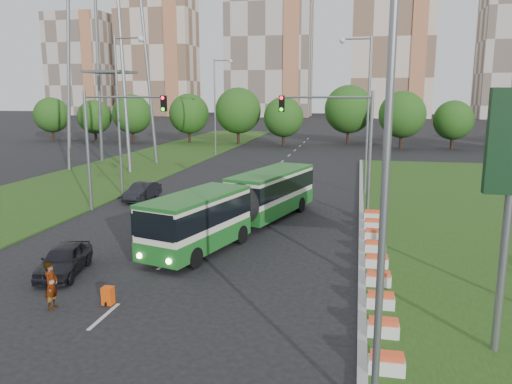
% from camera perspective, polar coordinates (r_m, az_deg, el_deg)
% --- Properties ---
extents(ground, '(360.00, 360.00, 0.00)m').
position_cam_1_polar(ground, '(23.30, -3.22, -8.46)').
color(ground, black).
rests_on(ground, ground).
extents(grass_median, '(14.00, 60.00, 0.15)m').
position_cam_1_polar(grass_median, '(31.08, 24.91, -4.32)').
color(grass_median, '#254513').
rests_on(grass_median, ground).
extents(median_kerb, '(0.30, 60.00, 0.18)m').
position_cam_1_polar(median_kerb, '(30.20, 11.96, -3.89)').
color(median_kerb, '#9B9B9B').
rests_on(median_kerb, ground).
extents(left_verge, '(12.00, 110.00, 0.10)m').
position_cam_1_polar(left_verge, '(52.49, -15.34, 2.29)').
color(left_verge, '#254513').
rests_on(left_verge, ground).
extents(lane_markings, '(0.20, 100.00, 0.01)m').
position_cam_1_polar(lane_markings, '(42.82, -0.26, 0.68)').
color(lane_markings, '#B9B8B2').
rests_on(lane_markings, ground).
extents(flower_planters, '(1.10, 18.10, 0.60)m').
position_cam_1_polar(flower_planters, '(23.22, 13.64, -7.66)').
color(flower_planters, silver).
rests_on(flower_planters, grass_median).
extents(traffic_mast_median, '(5.76, 0.32, 8.00)m').
position_cam_1_polar(traffic_mast_median, '(31.30, 10.01, 6.50)').
color(traffic_mast_median, slate).
rests_on(traffic_mast_median, ground).
extents(traffic_mast_left, '(5.76, 0.32, 8.00)m').
position_cam_1_polar(traffic_mast_left, '(34.29, -16.45, 6.61)').
color(traffic_mast_left, slate).
rests_on(traffic_mast_left, ground).
extents(street_lamps, '(36.00, 60.00, 12.00)m').
position_cam_1_polar(street_lamps, '(32.43, -3.95, 7.95)').
color(street_lamps, slate).
rests_on(street_lamps, ground).
extents(tree_line, '(120.00, 8.00, 9.00)m').
position_cam_1_polar(tree_line, '(76.38, 15.03, 8.35)').
color(tree_line, '#225216').
rests_on(tree_line, ground).
extents(apartment_tower_west, '(26.00, 15.00, 48.00)m').
position_cam_1_polar(apartment_tower_west, '(185.91, -11.19, 16.02)').
color(apartment_tower_west, beige).
rests_on(apartment_tower_west, ground).
extents(apartment_tower_cwest, '(28.00, 15.00, 52.00)m').
position_cam_1_polar(apartment_tower_cwest, '(174.86, 1.54, 17.19)').
color(apartment_tower_cwest, beige).
rests_on(apartment_tower_cwest, ground).
extents(apartment_tower_ceast, '(25.00, 15.00, 50.00)m').
position_cam_1_polar(apartment_tower_ceast, '(172.30, 15.34, 16.57)').
color(apartment_tower_ceast, beige).
rests_on(apartment_tower_ceast, ground).
extents(midrise_west, '(22.00, 14.00, 36.00)m').
position_cam_1_polar(midrise_west, '(198.86, -19.35, 13.55)').
color(midrise_west, beige).
rests_on(midrise_west, ground).
extents(articulated_bus, '(2.47, 15.82, 2.60)m').
position_cam_1_polar(articulated_bus, '(28.66, -1.95, -1.37)').
color(articulated_bus, silver).
rests_on(articulated_bus, ground).
extents(car_left_near, '(2.39, 4.18, 1.34)m').
position_cam_1_polar(car_left_near, '(23.64, -21.09, -7.21)').
color(car_left_near, black).
rests_on(car_left_near, ground).
extents(car_left_far, '(1.55, 4.00, 1.30)m').
position_cam_1_polar(car_left_far, '(38.07, -12.88, 0.05)').
color(car_left_far, black).
rests_on(car_left_far, ground).
extents(pedestrian, '(0.51, 0.70, 1.80)m').
position_cam_1_polar(pedestrian, '(20.11, -22.35, -9.85)').
color(pedestrian, gray).
rests_on(pedestrian, ground).
extents(shopping_trolley, '(0.40, 0.42, 0.69)m').
position_cam_1_polar(shopping_trolley, '(20.00, -16.57, -11.29)').
color(shopping_trolley, '#DC480B').
rests_on(shopping_trolley, ground).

